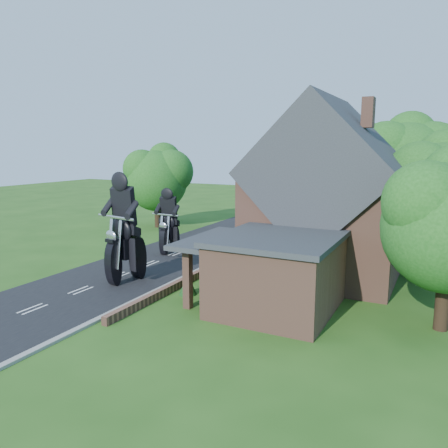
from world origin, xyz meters
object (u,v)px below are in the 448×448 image
at_px(garden_wall, 224,261).
at_px(house, 327,200).
at_px(motorcycle_follow, 169,244).
at_px(annex, 275,271).
at_px(motorcycle_lead, 126,266).

relative_size(garden_wall, house, 2.15).
relative_size(garden_wall, motorcycle_follow, 14.83).
bearing_deg(garden_wall, annex, -46.16).
relative_size(annex, motorcycle_lead, 3.60).
bearing_deg(garden_wall, motorcycle_follow, 169.17).
distance_m(house, motorcycle_follow, 11.56).
height_order(annex, motorcycle_lead, annex).
xyz_separation_m(annex, motorcycle_lead, (-8.71, 0.07, -0.86)).
xyz_separation_m(garden_wall, motorcycle_follow, (-4.77, 0.91, 0.49)).
distance_m(garden_wall, annex, 8.19).
bearing_deg(garden_wall, house, 9.17).
height_order(garden_wall, house, house).
height_order(garden_wall, motorcycle_follow, motorcycle_follow).
bearing_deg(annex, house, 84.76).
height_order(garden_wall, annex, annex).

